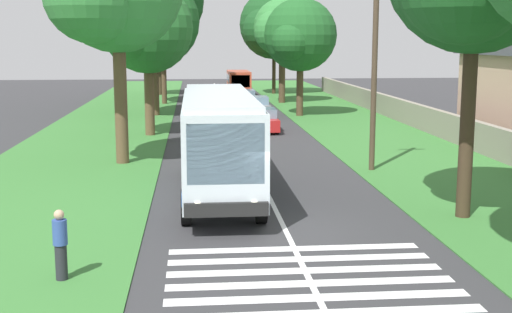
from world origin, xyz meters
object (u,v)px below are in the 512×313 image
trailing_minibus_0 (239,81)px  roadside_tree_right_1 (299,37)px  trailing_car_2 (245,99)px  roadside_tree_right_0 (280,30)px  trailing_car_0 (262,121)px  coach_bus (219,137)px  roadside_tree_left_3 (157,28)px  pedestrian (60,244)px  roadside_tree_right_4 (272,26)px  roadside_tree_left_2 (161,3)px  utility_pole (374,65)px  roadside_tree_left_0 (152,24)px  roadside_tree_left_1 (146,30)px  trailing_car_1 (257,106)px

trailing_minibus_0 → roadside_tree_right_1: bearing=-170.0°
trailing_car_2 → roadside_tree_right_1: 9.96m
roadside_tree_right_0 → roadside_tree_right_1: (-10.63, -0.03, -0.67)m
trailing_car_0 → trailing_minibus_0: (26.69, -0.29, 0.88)m
coach_bus → roadside_tree_left_3: roadside_tree_left_3 is taller
roadside_tree_right_0 → trailing_car_2: bearing=129.9°
trailing_car_2 → pedestrian: (-42.45, 7.49, 0.24)m
trailing_minibus_0 → roadside_tree_right_1: 19.13m
roadside_tree_left_3 → roadside_tree_right_4: (0.39, -11.77, 0.24)m
roadside_tree_left_3 → pedestrian: (-55.31, -0.43, -5.86)m
trailing_car_0 → trailing_car_2: bearing=-0.4°
roadside_tree_right_0 → pedestrian: roadside_tree_right_0 is taller
roadside_tree_right_1 → roadside_tree_left_3: bearing=28.7°
pedestrian → roadside_tree_right_4: bearing=-11.5°
trailing_car_2 → roadside_tree_left_2: size_ratio=0.35×
trailing_car_0 → trailing_car_2: same height
trailing_car_0 → roadside_tree_right_4: size_ratio=0.40×
roadside_tree_left_2 → roadside_tree_right_0: (-0.08, -10.43, -2.21)m
trailing_car_2 → utility_pole: size_ratio=0.49×
roadside_tree_left_3 → utility_pole: roadside_tree_left_3 is taller
trailing_minibus_0 → utility_pole: bearing=-175.5°
roadside_tree_left_0 → utility_pole: bearing=-155.2°
trailing_car_0 → roadside_tree_right_1: (8.33, -3.53, 5.17)m
trailing_minibus_0 → roadside_tree_left_0: 19.35m
coach_bus → roadside_tree_right_1: 27.11m
roadside_tree_left_0 → roadside_tree_left_3: 19.37m
coach_bus → roadside_tree_right_4: 47.83m
trailing_car_0 → roadside_tree_left_0: size_ratio=0.42×
roadside_tree_left_0 → roadside_tree_left_1: (-10.87, -0.31, -0.58)m
roadside_tree_left_0 → roadside_tree_right_1: 10.86m
trailing_car_1 → roadside_tree_right_0: (9.88, -3.00, 5.83)m
utility_pole → pedestrian: (-12.91, 10.82, -3.67)m
roadside_tree_left_2 → pedestrian: roadside_tree_left_2 is taller
roadside_tree_left_1 → utility_pole: bearing=-139.6°
trailing_car_1 → roadside_tree_left_3: size_ratio=0.44×
trailing_car_0 → roadside_tree_right_1: size_ratio=0.50×
roadside_tree_left_1 → roadside_tree_right_1: 14.16m
trailing_car_0 → pedestrian: bearing=164.4°
trailing_minibus_0 → roadside_tree_left_1: size_ratio=0.67×
roadside_tree_left_2 → roadside_tree_left_3: bearing=5.0°
coach_bus → trailing_minibus_0: coach_bus is taller
roadside_tree_right_1 → pedestrian: 36.65m
roadside_tree_left_2 → roadside_tree_right_4: bearing=-46.5°
trailing_car_1 → roadside_tree_left_2: bearing=36.7°
roadside_tree_right_4 → pedestrian: size_ratio=6.34×
trailing_car_1 → roadside_tree_left_2: roadside_tree_left_2 is taller
coach_bus → roadside_tree_left_0: (27.27, 3.88, 4.59)m
roadside_tree_left_1 → roadside_tree_right_4: bearing=-19.6°
coach_bus → roadside_tree_right_1: roadside_tree_right_1 is taller
trailing_car_0 → utility_pole: 14.38m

